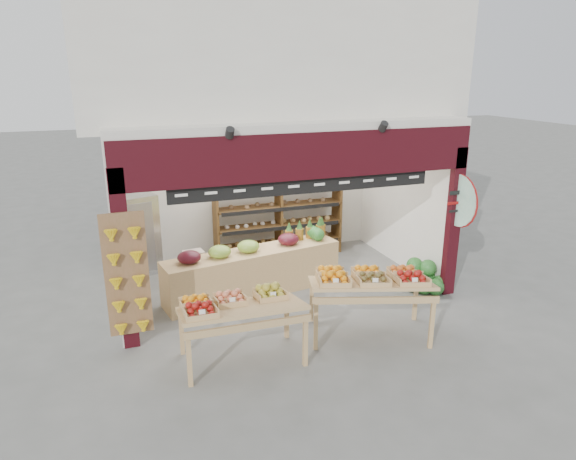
# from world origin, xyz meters

# --- Properties ---
(ground) EXTENTS (60.00, 60.00, 0.00)m
(ground) POSITION_xyz_m (0.00, 0.00, 0.00)
(ground) COLOR #63635E
(ground) RESTS_ON ground
(shop_structure) EXTENTS (6.36, 5.12, 5.40)m
(shop_structure) POSITION_xyz_m (0.00, 1.61, 3.92)
(shop_structure) COLOR silver
(shop_structure) RESTS_ON ground
(banana_board) EXTENTS (0.60, 0.15, 1.80)m
(banana_board) POSITION_xyz_m (-2.73, -1.17, 1.12)
(banana_board) COLOR brown
(banana_board) RESTS_ON ground
(gift_sign) EXTENTS (0.04, 0.93, 0.92)m
(gift_sign) POSITION_xyz_m (2.75, -1.15, 1.75)
(gift_sign) COLOR #C0F2D2
(gift_sign) RESTS_ON ground
(back_shelving) EXTENTS (2.77, 0.45, 1.73)m
(back_shelving) POSITION_xyz_m (0.51, 1.81, 1.09)
(back_shelving) COLOR brown
(back_shelving) RESTS_ON ground
(refrigerator) EXTENTS (0.77, 0.77, 1.59)m
(refrigerator) POSITION_xyz_m (-2.35, 1.89, 0.79)
(refrigerator) COLOR silver
(refrigerator) RESTS_ON ground
(cardboard_stack) EXTENTS (0.99, 0.72, 0.64)m
(cardboard_stack) POSITION_xyz_m (-1.28, 1.00, 0.24)
(cardboard_stack) COLOR beige
(cardboard_stack) RESTS_ON ground
(mid_counter) EXTENTS (3.31, 1.19, 1.03)m
(mid_counter) POSITION_xyz_m (-0.55, 0.12, 0.45)
(mid_counter) COLOR tan
(mid_counter) RESTS_ON ground
(display_table_left) EXTENTS (1.71, 0.99, 1.06)m
(display_table_left) POSITION_xyz_m (-1.43, -1.91, 0.81)
(display_table_left) COLOR tan
(display_table_left) RESTS_ON ground
(display_table_right) EXTENTS (2.01, 1.51, 1.12)m
(display_table_right) POSITION_xyz_m (0.68, -1.91, 0.89)
(display_table_right) COLOR tan
(display_table_right) RESTS_ON ground
(watermelon_pile) EXTENTS (0.74, 0.76, 0.58)m
(watermelon_pile) POSITION_xyz_m (2.45, -0.80, 0.22)
(watermelon_pile) COLOR #1B521B
(watermelon_pile) RESTS_ON ground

